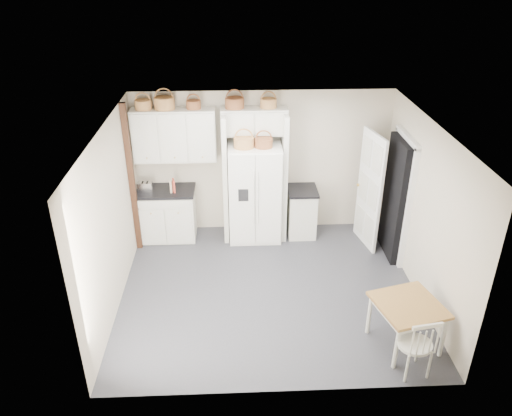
{
  "coord_description": "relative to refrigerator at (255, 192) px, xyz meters",
  "views": [
    {
      "loc": [
        -0.49,
        -6.25,
        4.7
      ],
      "look_at": [
        -0.18,
        0.4,
        1.23
      ],
      "focal_mm": 35.0,
      "sensor_mm": 36.0,
      "label": 1
    }
  ],
  "objects": [
    {
      "name": "doorway_void",
      "position": [
        2.31,
        -0.66,
        0.15
      ],
      "size": [
        0.18,
        0.85,
        2.05
      ],
      "primitive_type": "cube",
      "color": "black",
      "rests_on": "floor"
    },
    {
      "name": "wall_left",
      "position": [
        -2.1,
        -1.66,
        0.42
      ],
      "size": [
        0.0,
        4.0,
        4.0
      ],
      "primitive_type": "plane",
      "rotation": [
        1.57,
        0.0,
        1.57
      ],
      "color": "#BAB49C",
      "rests_on": "floor"
    },
    {
      "name": "fridge_panel_right",
      "position": [
        0.51,
        0.04,
        0.27
      ],
      "size": [
        0.08,
        0.6,
        2.3
      ],
      "primitive_type": "cube",
      "color": "silver",
      "rests_on": "floor"
    },
    {
      "name": "toaster",
      "position": [
        -1.9,
        -0.02,
        0.16
      ],
      "size": [
        0.26,
        0.16,
        0.17
      ],
      "primitive_type": "cube",
      "rotation": [
        0.0,
        0.0,
        -0.05
      ],
      "color": "silver",
      "rests_on": "counter_left"
    },
    {
      "name": "floor",
      "position": [
        0.15,
        -1.66,
        -0.88
      ],
      "size": [
        4.5,
        4.5,
        0.0
      ],
      "primitive_type": "plane",
      "color": "#3E3F45",
      "rests_on": "ground"
    },
    {
      "name": "cookbook_cream",
      "position": [
        -1.43,
        -0.04,
        0.18
      ],
      "size": [
        0.06,
        0.15,
        0.22
      ],
      "primitive_type": "cube",
      "rotation": [
        0.0,
        0.0,
        -0.2
      ],
      "color": "#CAB596",
      "rests_on": "counter_left"
    },
    {
      "name": "basket_fridge_b",
      "position": [
        0.14,
        -0.1,
        0.96
      ],
      "size": [
        0.3,
        0.3,
        0.16
      ],
      "primitive_type": "cylinder",
      "color": "brown",
      "rests_on": "refrigerator"
    },
    {
      "name": "basket_upper_b",
      "position": [
        -1.47,
        0.17,
        1.57
      ],
      "size": [
        0.34,
        0.34,
        0.2
      ],
      "primitive_type": "cylinder",
      "color": "#945D28",
      "rests_on": "upper_cabinet"
    },
    {
      "name": "upper_cabinet",
      "position": [
        -1.35,
        0.17,
        1.02
      ],
      "size": [
        1.4,
        0.34,
        0.9
      ],
      "primitive_type": "cube",
      "color": "silver",
      "rests_on": "wall_back"
    },
    {
      "name": "basket_bridge_b",
      "position": [
        0.24,
        0.17,
        1.55
      ],
      "size": [
        0.27,
        0.27,
        0.16
      ],
      "primitive_type": "cylinder",
      "color": "#945D28",
      "rests_on": "bridge_cabinet"
    },
    {
      "name": "door_slab",
      "position": [
        1.95,
        -0.32,
        0.15
      ],
      "size": [
        0.21,
        0.79,
        2.05
      ],
      "primitive_type": "cube",
      "rotation": [
        0.0,
        0.0,
        -1.36
      ],
      "color": "white",
      "rests_on": "floor"
    },
    {
      "name": "basket_bridge_a",
      "position": [
        -0.32,
        0.17,
        1.56
      ],
      "size": [
        0.31,
        0.31,
        0.18
      ],
      "primitive_type": "cylinder",
      "color": "brown",
      "rests_on": "bridge_cabinet"
    },
    {
      "name": "basket_upper_c",
      "position": [
        -1.0,
        0.17,
        1.54
      ],
      "size": [
        0.24,
        0.24,
        0.14
      ],
      "primitive_type": "cylinder",
      "color": "brown",
      "rests_on": "upper_cabinet"
    },
    {
      "name": "bridge_cabinet",
      "position": [
        -0.0,
        0.17,
        1.25
      ],
      "size": [
        1.12,
        0.34,
        0.45
      ],
      "primitive_type": "cube",
      "color": "silver",
      "rests_on": "wall_back"
    },
    {
      "name": "ceiling",
      "position": [
        0.15,
        -1.66,
        1.72
      ],
      "size": [
        4.5,
        4.5,
        0.0
      ],
      "primitive_type": "plane",
      "color": "white",
      "rests_on": "wall_back"
    },
    {
      "name": "base_cab_left",
      "position": [
        -1.57,
        0.04,
        -0.43
      ],
      "size": [
        0.98,
        0.62,
        0.91
      ],
      "primitive_type": "cube",
      "color": "silver",
      "rests_on": "floor"
    },
    {
      "name": "fridge_panel_left",
      "position": [
        -0.51,
        0.04,
        0.27
      ],
      "size": [
        0.08,
        0.6,
        2.3
      ],
      "primitive_type": "cube",
      "color": "silver",
      "rests_on": "floor"
    },
    {
      "name": "counter_left",
      "position": [
        -1.57,
        0.04,
        0.05
      ],
      "size": [
        1.02,
        0.66,
        0.04
      ],
      "primitive_type": "cube",
      "color": "black",
      "rests_on": "base_cab_left"
    },
    {
      "name": "basket_fridge_a",
      "position": [
        -0.18,
        -0.1,
        0.97
      ],
      "size": [
        0.34,
        0.34,
        0.18
      ],
      "primitive_type": "cylinder",
      "color": "#945D28",
      "rests_on": "refrigerator"
    },
    {
      "name": "trim_post",
      "position": [
        -2.05,
        -0.31,
        0.42
      ],
      "size": [
        0.09,
        0.09,
        2.6
      ],
      "primitive_type": "cube",
      "color": "#3A2113",
      "rests_on": "floor"
    },
    {
      "name": "basket_upper_a",
      "position": [
        -1.82,
        0.17,
        1.55
      ],
      "size": [
        0.28,
        0.28,
        0.16
      ],
      "primitive_type": "cylinder",
      "color": "#945D28",
      "rests_on": "upper_cabinet"
    },
    {
      "name": "dining_table",
      "position": [
        1.85,
        -2.92,
        -0.55
      ],
      "size": [
        0.98,
        0.98,
        0.66
      ],
      "primitive_type": "cube",
      "rotation": [
        0.0,
        0.0,
        0.26
      ],
      "color": "brown",
      "rests_on": "floor"
    },
    {
      "name": "cookbook_red",
      "position": [
        -1.4,
        -0.04,
        0.18
      ],
      "size": [
        0.07,
        0.15,
        0.22
      ],
      "primitive_type": "cube",
      "rotation": [
        0.0,
        0.0,
        0.23
      ],
      "color": "#B73E2C",
      "rests_on": "counter_left"
    },
    {
      "name": "refrigerator",
      "position": [
        0.0,
        0.0,
        0.0
      ],
      "size": [
        0.91,
        0.73,
        1.76
      ],
      "primitive_type": "cube",
      "color": "white",
      "rests_on": "floor"
    },
    {
      "name": "wall_back",
      "position": [
        0.15,
        0.34,
        0.42
      ],
      "size": [
        4.5,
        0.0,
        4.5
      ],
      "primitive_type": "plane",
      "rotation": [
        1.57,
        0.0,
        0.0
      ],
      "color": "#BAB49C",
      "rests_on": "floor"
    },
    {
      "name": "windsor_chair",
      "position": [
        1.8,
        -3.41,
        -0.44
      ],
      "size": [
        0.48,
        0.45,
        0.87
      ],
      "primitive_type": "cube",
      "rotation": [
        0.0,
        0.0,
        0.16
      ],
      "color": "silver",
      "rests_on": "floor"
    },
    {
      "name": "wall_right",
      "position": [
        2.4,
        -1.66,
        0.42
      ],
      "size": [
        0.0,
        4.0,
        4.0
      ],
      "primitive_type": "plane",
      "rotation": [
        1.57,
        0.0,
        -1.57
      ],
      "color": "#BAB49C",
      "rests_on": "floor"
    },
    {
      "name": "counter_right",
      "position": [
        0.85,
        0.04,
        0.0
      ],
      "size": [
        0.53,
        0.63,
        0.04
      ],
      "primitive_type": "cube",
      "color": "black",
      "rests_on": "base_cab_right"
    },
    {
      "name": "base_cab_right",
      "position": [
        0.85,
        0.04,
        -0.45
      ],
      "size": [
        0.49,
        0.59,
        0.86
      ],
      "primitive_type": "cube",
      "color": "silver",
      "rests_on": "floor"
    }
  ]
}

